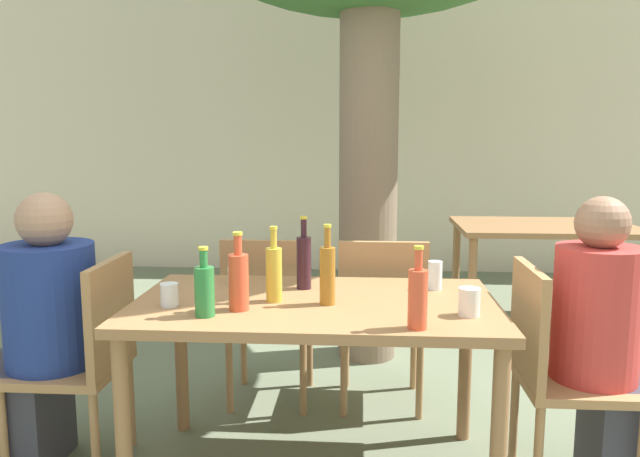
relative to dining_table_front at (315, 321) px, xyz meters
The scene contains 19 objects.
cafe_building_wall 4.14m from the dining_table_front, 90.00° to the left, with size 10.00×0.08×2.80m.
dining_table_front is the anchor object (origin of this frame).
dining_table_back 2.75m from the dining_table_front, 55.58° to the left, with size 1.31×0.88×0.76m.
patio_chair_0 0.98m from the dining_table_front, behind, with size 0.44×0.44×0.91m.
patio_chair_1 0.98m from the dining_table_front, ahead, with size 0.44×0.44×0.91m.
patio_chair_2 0.74m from the dining_table_front, 113.99° to the left, with size 0.44×0.44×0.91m.
patio_chair_3 0.74m from the dining_table_front, 66.01° to the left, with size 0.44×0.44×0.91m.
person_seated_0 1.21m from the dining_table_front, behind, with size 0.59×0.38×1.19m.
person_seated_1 1.21m from the dining_table_front, ahead, with size 0.57×0.33×1.19m.
soda_bottle_0 0.55m from the dining_table_front, 41.91° to the right, with size 0.07×0.07×0.29m.
wine_bottle_1 0.29m from the dining_table_front, 107.96° to the left, with size 0.06×0.06×0.32m.
oil_cruet_2 0.26m from the dining_table_front, behind, with size 0.07×0.07×0.31m.
amber_bottle_3 0.22m from the dining_table_front, 44.26° to the right, with size 0.06×0.06×0.32m.
green_bottle_4 0.50m from the dining_table_front, 147.63° to the right, with size 0.07×0.07×0.26m.
soda_bottle_5 0.38m from the dining_table_front, 150.74° to the right, with size 0.08×0.08×0.30m.
drinking_glass_0 0.57m from the dining_table_front, 23.53° to the left, with size 0.06×0.06×0.12m.
drinking_glass_1 0.59m from the dining_table_front, 167.63° to the right, with size 0.07×0.07×0.09m.
drinking_glass_2 0.63m from the dining_table_front, 16.44° to the right, with size 0.08×0.08×0.11m.
drinking_glass_3 0.46m from the dining_table_front, 147.86° to the left, with size 0.07×0.07×0.08m.
Camera 1 is at (0.19, -2.45, 1.42)m, focal length 35.00 mm.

